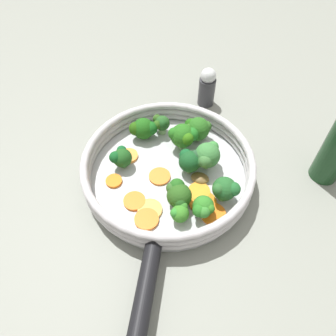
# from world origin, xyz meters

# --- Properties ---
(ground_plane) EXTENTS (4.00, 4.00, 0.00)m
(ground_plane) POSITION_xyz_m (0.00, 0.00, 0.00)
(ground_plane) COLOR gray
(skillet) EXTENTS (0.30, 0.30, 0.02)m
(skillet) POSITION_xyz_m (0.00, 0.00, 0.01)
(skillet) COLOR #B2B5B7
(skillet) RESTS_ON ground_plane
(skillet_rim_wall) EXTENTS (0.31, 0.31, 0.04)m
(skillet_rim_wall) POSITION_xyz_m (0.00, 0.00, 0.04)
(skillet_rim_wall) COLOR #B9B5B8
(skillet_rim_wall) RESTS_ON skillet
(skillet_handle) EXTENTS (0.20, 0.08, 0.03)m
(skillet_handle) POSITION_xyz_m (0.24, -0.06, 0.03)
(skillet_handle) COLOR black
(skillet_handle) RESTS_ON skillet
(skillet_rivet_left) EXTENTS (0.01, 0.01, 0.01)m
(skillet_rivet_left) POSITION_xyz_m (0.12, -0.07, 0.02)
(skillet_rivet_left) COLOR #ADB0BB
(skillet_rivet_left) RESTS_ON skillet
(skillet_rivet_right) EXTENTS (0.01, 0.01, 0.01)m
(skillet_rivet_right) POSITION_xyz_m (0.14, 0.00, 0.02)
(skillet_rivet_right) COLOR #B4B2BA
(skillet_rivet_right) RESTS_ON skillet
(carrot_slice_0) EXTENTS (0.05, 0.05, 0.01)m
(carrot_slice_0) POSITION_xyz_m (0.09, -0.05, 0.02)
(carrot_slice_0) COLOR orange
(carrot_slice_0) RESTS_ON skillet
(carrot_slice_1) EXTENTS (0.05, 0.05, 0.01)m
(carrot_slice_1) POSITION_xyz_m (0.08, -0.04, 0.02)
(carrot_slice_1) COLOR #ED9940
(carrot_slice_1) RESTS_ON skillet
(carrot_slice_2) EXTENTS (0.04, 0.04, 0.01)m
(carrot_slice_2) POSITION_xyz_m (0.01, -0.10, 0.02)
(carrot_slice_2) COLOR orange
(carrot_slice_2) RESTS_ON skillet
(carrot_slice_3) EXTENTS (0.05, 0.05, 0.01)m
(carrot_slice_3) POSITION_xyz_m (0.06, -0.06, 0.02)
(carrot_slice_3) COLOR orange
(carrot_slice_3) RESTS_ON skillet
(carrot_slice_4) EXTENTS (0.05, 0.05, 0.01)m
(carrot_slice_4) POSITION_xyz_m (0.05, 0.05, 0.02)
(carrot_slice_4) COLOR orange
(carrot_slice_4) RESTS_ON skillet
(carrot_slice_5) EXTENTS (0.06, 0.06, 0.00)m
(carrot_slice_5) POSITION_xyz_m (0.01, -0.02, 0.02)
(carrot_slice_5) COLOR orange
(carrot_slice_5) RESTS_ON skillet
(carrot_slice_6) EXTENTS (0.06, 0.06, 0.01)m
(carrot_slice_6) POSITION_xyz_m (0.10, 0.07, 0.02)
(carrot_slice_6) COLOR orange
(carrot_slice_6) RESTS_ON skillet
(carrot_slice_7) EXTENTS (0.04, 0.04, 0.01)m
(carrot_slice_7) POSITION_xyz_m (-0.05, -0.07, 0.02)
(carrot_slice_7) COLOR orange
(carrot_slice_7) RESTS_ON skillet
(carrot_slice_8) EXTENTS (0.07, 0.07, 0.01)m
(carrot_slice_8) POSITION_xyz_m (0.07, 0.05, 0.02)
(carrot_slice_8) COLOR orange
(carrot_slice_8) RESTS_ON skillet
(broccoli_floret_0) EXTENTS (0.05, 0.04, 0.05)m
(broccoli_floret_0) POSITION_xyz_m (0.07, 0.01, 0.04)
(broccoli_floret_0) COLOR #7B9E4D
(broccoli_floret_0) RESTS_ON skillet
(broccoli_floret_1) EXTENTS (0.04, 0.06, 0.05)m
(broccoli_floret_1) POSITION_xyz_m (-0.10, -0.04, 0.04)
(broccoli_floret_1) COLOR #719F57
(broccoli_floret_1) RESTS_ON skillet
(broccoli_floret_2) EXTENTS (0.03, 0.03, 0.04)m
(broccoli_floret_2) POSITION_xyz_m (0.10, 0.01, 0.04)
(broccoli_floret_2) COLOR #7CA455
(broccoli_floret_2) RESTS_ON skillet
(broccoli_floret_3) EXTENTS (0.04, 0.03, 0.04)m
(broccoli_floret_3) POSITION_xyz_m (-0.11, -0.01, 0.04)
(broccoli_floret_3) COLOR #80A76B
(broccoli_floret_3) RESTS_ON skillet
(broccoli_floret_4) EXTENTS (0.04, 0.05, 0.05)m
(broccoli_floret_4) POSITION_xyz_m (0.07, 0.09, 0.05)
(broccoli_floret_4) COLOR #71A75D
(broccoli_floret_4) RESTS_ON skillet
(broccoli_floret_5) EXTENTS (0.05, 0.05, 0.06)m
(broccoli_floret_5) POSITION_xyz_m (-0.00, 0.07, 0.05)
(broccoli_floret_5) COLOR #659348
(broccoli_floret_5) RESTS_ON skillet
(broccoli_floret_6) EXTENTS (0.05, 0.05, 0.05)m
(broccoli_floret_6) POSITION_xyz_m (-0.08, 0.07, 0.05)
(broccoli_floret_6) COLOR #70965E
(broccoli_floret_6) RESTS_ON skillet
(broccoli_floret_7) EXTENTS (0.04, 0.04, 0.05)m
(broccoli_floret_7) POSITION_xyz_m (-0.00, 0.04, 0.05)
(broccoli_floret_7) COLOR #81A55F
(broccoli_floret_7) RESTS_ON skillet
(broccoli_floret_8) EXTENTS (0.05, 0.06, 0.06)m
(broccoli_floret_8) POSITION_xyz_m (-0.06, 0.04, 0.05)
(broccoli_floret_8) COLOR #6D9E5E
(broccoli_floret_8) RESTS_ON skillet
(broccoli_floret_9) EXTENTS (0.04, 0.04, 0.04)m
(broccoli_floret_9) POSITION_xyz_m (-0.03, -0.08, 0.04)
(broccoli_floret_9) COLOR #638C53
(broccoli_floret_9) RESTS_ON skillet
(broccoli_floret_10) EXTENTS (0.04, 0.04, 0.04)m
(broccoli_floret_10) POSITION_xyz_m (0.10, 0.05, 0.04)
(broccoli_floret_10) COLOR #668955
(broccoli_floret_10) RESTS_ON skillet
(mushroom_piece_0) EXTENTS (0.04, 0.04, 0.01)m
(mushroom_piece_0) POSITION_xyz_m (0.02, 0.06, 0.02)
(mushroom_piece_0) COLOR brown
(mushroom_piece_0) RESTS_ON skillet
(salt_shaker) EXTENTS (0.04, 0.04, 0.09)m
(salt_shaker) POSITION_xyz_m (-0.21, 0.11, 0.04)
(salt_shaker) COLOR #333338
(salt_shaker) RESTS_ON ground_plane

